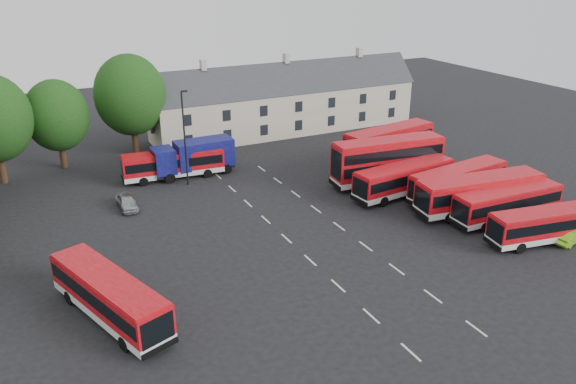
% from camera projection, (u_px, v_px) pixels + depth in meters
% --- Properties ---
extents(ground, '(140.00, 140.00, 0.00)m').
position_uv_depth(ground, '(298.00, 249.00, 43.83)').
color(ground, black).
rests_on(ground, ground).
extents(lane_markings, '(5.15, 33.80, 0.01)m').
position_uv_depth(lane_markings, '(313.00, 232.00, 46.52)').
color(lane_markings, beige).
rests_on(lane_markings, ground).
extents(terrace_houses, '(35.70, 7.13, 10.06)m').
position_uv_depth(terrace_houses, '(286.00, 102.00, 72.94)').
color(terrace_houses, beige).
rests_on(terrace_houses, ground).
extents(bus_row_a, '(10.08, 3.89, 2.78)m').
position_uv_depth(bus_row_a, '(548.00, 223.00, 44.31)').
color(bus_row_a, silver).
rests_on(bus_row_a, ground).
extents(bus_row_b, '(10.35, 2.82, 2.90)m').
position_uv_depth(bus_row_b, '(507.00, 202.00, 48.03)').
color(bus_row_b, silver).
rests_on(bus_row_b, ground).
extents(bus_row_c, '(12.06, 4.21, 3.34)m').
position_uv_depth(bus_row_c, '(480.00, 191.00, 49.58)').
color(bus_row_c, silver).
rests_on(bus_row_c, ground).
extents(bus_row_d, '(11.03, 3.70, 3.06)m').
position_uv_depth(bus_row_d, '(458.00, 180.00, 52.55)').
color(bus_row_d, silver).
rests_on(bus_row_d, ground).
extents(bus_row_e, '(10.92, 3.47, 3.04)m').
position_uv_depth(bus_row_e, '(404.00, 177.00, 53.29)').
color(bus_row_e, silver).
rests_on(bus_row_e, ground).
extents(bus_dd_south, '(11.56, 3.76, 4.66)m').
position_uv_depth(bus_dd_south, '(388.00, 159.00, 55.72)').
color(bus_dd_south, silver).
rests_on(bus_dd_south, ground).
extents(bus_dd_north, '(11.27, 4.21, 4.51)m').
position_uv_depth(bus_dd_north, '(389.00, 145.00, 60.02)').
color(bus_dd_north, silver).
rests_on(bus_dd_north, ground).
extents(bus_west, '(5.76, 10.91, 3.02)m').
position_uv_depth(bus_west, '(109.00, 294.00, 34.64)').
color(bus_west, silver).
rests_on(bus_west, ground).
extents(bus_north, '(10.36, 3.27, 2.88)m').
position_uv_depth(bus_north, '(173.00, 162.00, 57.45)').
color(bus_north, silver).
rests_on(bus_north, ground).
extents(box_truck, '(8.38, 2.70, 3.66)m').
position_uv_depth(box_truck, '(194.00, 156.00, 58.28)').
color(box_truck, black).
rests_on(box_truck, ground).
extents(silver_car, '(1.55, 3.78, 1.29)m').
position_uv_depth(silver_car, '(127.00, 202.00, 50.76)').
color(silver_car, '#A6A8AE').
rests_on(silver_car, ground).
extents(lime_car, '(4.13, 2.13, 1.30)m').
position_uv_depth(lime_car, '(571.00, 234.00, 44.80)').
color(lime_car, '#89D721').
rests_on(lime_car, ground).
extents(lamppost, '(0.66, 0.31, 9.54)m').
position_uv_depth(lamppost, '(185.00, 136.00, 54.58)').
color(lamppost, black).
rests_on(lamppost, ground).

